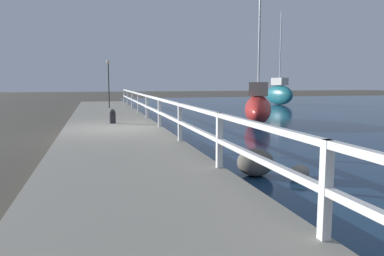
{
  "coord_description": "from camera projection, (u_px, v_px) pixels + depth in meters",
  "views": [
    {
      "loc": [
        -0.59,
        -12.83,
        1.83
      ],
      "look_at": [
        2.0,
        -2.83,
        0.56
      ],
      "focal_mm": 35.0,
      "sensor_mm": 36.0,
      "label": 1
    }
  ],
  "objects": [
    {
      "name": "ground_plane",
      "position": [
        114.0,
        136.0,
        12.69
      ],
      "size": [
        120.0,
        120.0,
        0.0
      ],
      "primitive_type": "plane",
      "color": "#4C473D"
    },
    {
      "name": "dock_walkway",
      "position": [
        114.0,
        132.0,
        12.68
      ],
      "size": [
        3.33,
        36.0,
        0.28
      ],
      "color": "gray",
      "rests_on": "ground"
    },
    {
      "name": "railing",
      "position": [
        159.0,
        107.0,
        12.97
      ],
      "size": [
        0.1,
        32.5,
        1.0
      ],
      "color": "white",
      "rests_on": "dock_walkway"
    },
    {
      "name": "boulder_upstream",
      "position": [
        300.0,
        172.0,
        7.09
      ],
      "size": [
        0.36,
        0.32,
        0.27
      ],
      "color": "gray",
      "rests_on": "ground"
    },
    {
      "name": "boulder_water_edge",
      "position": [
        255.0,
        162.0,
        7.3
      ],
      "size": [
        0.72,
        0.65,
        0.54
      ],
      "color": "#666056",
      "rests_on": "ground"
    },
    {
      "name": "mooring_bollard",
      "position": [
        113.0,
        116.0,
        14.09
      ],
      "size": [
        0.23,
        0.23,
        0.54
      ],
      "color": "black",
      "rests_on": "dock_walkway"
    },
    {
      "name": "dock_lamp",
      "position": [
        108.0,
        75.0,
        22.19
      ],
      "size": [
        0.22,
        0.22,
        2.85
      ],
      "color": "#2D2D33",
      "rests_on": "dock_walkway"
    },
    {
      "name": "sailboat_teal",
      "position": [
        279.0,
        93.0,
        30.1
      ],
      "size": [
        1.5,
        3.33,
        7.29
      ],
      "rotation": [
        0.0,
        0.0,
        0.17
      ],
      "color": "#1E707A",
      "rests_on": "water_surface"
    },
    {
      "name": "sailboat_red",
      "position": [
        258.0,
        107.0,
        16.55
      ],
      "size": [
        2.9,
        4.6,
        6.74
      ],
      "rotation": [
        0.0,
        0.0,
        -0.42
      ],
      "color": "red",
      "rests_on": "water_surface"
    }
  ]
}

